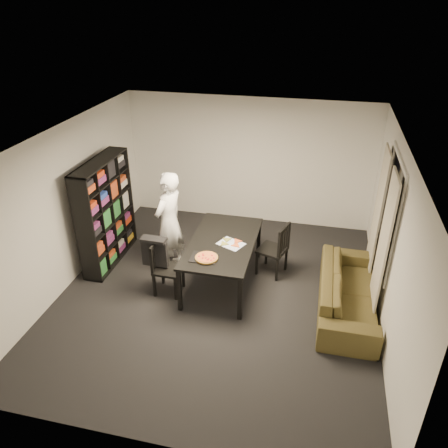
% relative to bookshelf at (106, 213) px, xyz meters
% --- Properties ---
extents(room, '(5.01, 5.51, 2.61)m').
position_rel_bookshelf_xyz_m(room, '(2.16, -0.60, 0.35)').
color(room, black).
rests_on(room, ground).
extents(window_pane, '(0.02, 1.40, 1.60)m').
position_rel_bookshelf_xyz_m(window_pane, '(4.64, -0.00, 0.55)').
color(window_pane, black).
rests_on(window_pane, room).
extents(window_frame, '(0.03, 1.52, 1.72)m').
position_rel_bookshelf_xyz_m(window_frame, '(4.64, -0.00, 0.55)').
color(window_frame, white).
rests_on(window_frame, room).
extents(curtain_left, '(0.03, 0.70, 2.25)m').
position_rel_bookshelf_xyz_m(curtain_left, '(4.56, -0.52, 0.20)').
color(curtain_left, beige).
rests_on(curtain_left, room).
extents(curtain_right, '(0.03, 0.70, 2.25)m').
position_rel_bookshelf_xyz_m(curtain_right, '(4.56, 0.52, 0.20)').
color(curtain_right, beige).
rests_on(curtain_right, room).
extents(bookshelf, '(0.35, 1.50, 1.90)m').
position_rel_bookshelf_xyz_m(bookshelf, '(0.00, 0.00, 0.00)').
color(bookshelf, black).
rests_on(bookshelf, room).
extents(dining_table, '(1.04, 1.87, 0.78)m').
position_rel_bookshelf_xyz_m(dining_table, '(2.15, -0.22, -0.24)').
color(dining_table, black).
rests_on(dining_table, room).
extents(chair_left, '(0.43, 0.43, 0.91)m').
position_rel_bookshelf_xyz_m(chair_left, '(1.28, -0.70, -0.43)').
color(chair_left, black).
rests_on(chair_left, room).
extents(chair_right, '(0.56, 0.56, 0.96)m').
position_rel_bookshelf_xyz_m(chair_right, '(3.01, 0.20, -0.40)').
color(chair_right, black).
rests_on(chair_right, room).
extents(draped_jacket, '(0.42, 0.19, 0.50)m').
position_rel_bookshelf_xyz_m(draped_jacket, '(1.16, -0.70, -0.20)').
color(draped_jacket, black).
rests_on(draped_jacket, chair_left).
extents(person, '(0.60, 0.75, 1.80)m').
position_rel_bookshelf_xyz_m(person, '(1.16, 0.00, -0.05)').
color(person, white).
rests_on(person, room).
extents(baking_tray, '(0.41, 0.33, 0.01)m').
position_rel_bookshelf_xyz_m(baking_tray, '(1.99, -0.77, -0.16)').
color(baking_tray, black).
rests_on(baking_tray, dining_table).
extents(pepperoni_pizza, '(0.35, 0.35, 0.03)m').
position_rel_bookshelf_xyz_m(pepperoni_pizza, '(2.04, -0.79, -0.14)').
color(pepperoni_pizza, olive).
rests_on(pepperoni_pizza, dining_table).
extents(kitchen_towel, '(0.49, 0.44, 0.01)m').
position_rel_bookshelf_xyz_m(kitchen_towel, '(2.30, -0.28, -0.17)').
color(kitchen_towel, white).
rests_on(kitchen_towel, dining_table).
extents(pizza_slices, '(0.46, 0.43, 0.01)m').
position_rel_bookshelf_xyz_m(pizza_slices, '(2.30, -0.25, -0.15)').
color(pizza_slices, '#B58B38').
rests_on(pizza_slices, dining_table).
extents(sofa, '(0.84, 2.16, 0.63)m').
position_rel_bookshelf_xyz_m(sofa, '(4.19, -0.49, -0.64)').
color(sofa, '#42371A').
rests_on(sofa, room).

